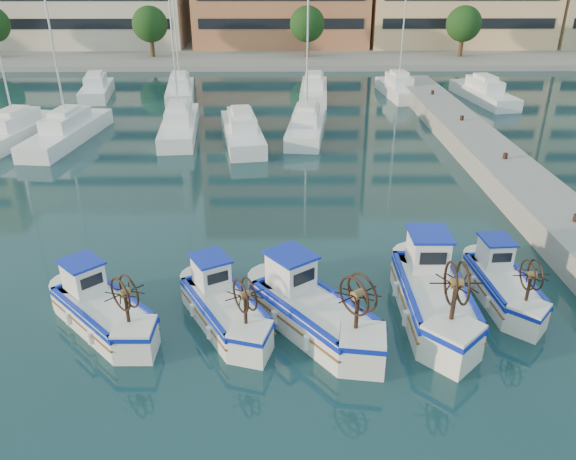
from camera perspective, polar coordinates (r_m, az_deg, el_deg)
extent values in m
plane|color=#1A4045|center=(18.14, -3.99, -10.76)|extent=(300.00, 300.00, 0.00)
cube|color=gray|center=(27.46, 25.17, 1.42)|extent=(3.00, 60.00, 1.20)
cube|color=gray|center=(82.24, -1.42, 18.39)|extent=(180.00, 40.00, 0.60)
cylinder|color=#3F2B19|center=(70.33, -13.62, 17.47)|extent=(0.50, 0.50, 3.00)
sphere|color=#1C4318|center=(70.02, -13.86, 19.64)|extent=(4.00, 4.00, 4.00)
cylinder|color=#3F2B19|center=(68.75, 1.93, 17.95)|extent=(0.50, 0.50, 3.00)
sphere|color=#1C4318|center=(68.44, 1.97, 20.19)|extent=(4.00, 4.00, 4.00)
cylinder|color=#3F2B19|center=(71.80, 17.13, 17.23)|extent=(0.50, 0.50, 3.00)
sphere|color=#1C4318|center=(71.50, 17.43, 19.36)|extent=(4.00, 4.00, 4.00)
cube|color=white|center=(41.42, -25.88, 8.81)|extent=(3.59, 9.09, 1.00)
cube|color=white|center=(40.05, -21.42, 9.10)|extent=(3.23, 10.01, 1.00)
cylinder|color=silver|center=(39.01, -22.76, 16.82)|extent=(0.12, 0.12, 11.00)
cube|color=white|center=(39.72, -10.93, 10.27)|extent=(3.07, 9.66, 1.00)
cylinder|color=silver|center=(38.66, -11.64, 18.14)|extent=(0.12, 0.12, 11.00)
cube|color=white|center=(37.51, -4.68, 9.74)|extent=(3.57, 9.11, 1.00)
cube|color=white|center=(38.64, 1.88, 10.29)|extent=(3.14, 8.41, 1.00)
cylinder|color=silver|center=(37.56, 2.00, 18.41)|extent=(0.12, 0.12, 11.00)
cube|color=white|center=(52.92, -18.83, 13.20)|extent=(3.31, 7.35, 1.00)
cube|color=white|center=(50.80, -10.87, 13.61)|extent=(3.18, 8.25, 1.00)
cylinder|color=silver|center=(49.98, -11.41, 19.77)|extent=(0.12, 0.12, 11.00)
cube|color=white|center=(50.11, 2.64, 13.86)|extent=(2.80, 9.00, 1.00)
cube|color=white|center=(51.46, 11.12, 13.74)|extent=(2.93, 7.91, 1.00)
cylinder|color=silver|center=(50.65, 11.68, 19.83)|extent=(0.12, 0.12, 11.00)
cube|color=white|center=(51.50, 19.20, 12.83)|extent=(3.42, 9.28, 1.00)
cube|color=white|center=(19.16, -18.17, -8.23)|extent=(3.84, 3.87, 0.95)
cube|color=#0D22AC|center=(18.97, -18.32, -7.31)|extent=(3.96, 3.99, 0.15)
cube|color=#1A84D1|center=(19.00, -18.29, -7.46)|extent=(3.32, 3.35, 0.05)
cube|color=white|center=(19.53, -20.08, -4.48)|extent=(1.54, 1.54, 1.00)
cube|color=#0D22AC|center=(19.28, -20.32, -3.08)|extent=(1.73, 1.74, 0.07)
cylinder|color=#331E14|center=(17.37, -16.03, -7.74)|extent=(0.11, 0.11, 1.05)
cylinder|color=brown|center=(17.07, -16.26, -6.15)|extent=(0.39, 0.39, 0.25)
torus|color=#331E14|center=(17.02, -16.66, -6.31)|extent=(0.79, 0.80, 1.06)
torus|color=#331E14|center=(17.12, -15.87, -5.99)|extent=(0.79, 0.80, 1.06)
cube|color=white|center=(18.50, -6.39, -8.29)|extent=(3.20, 4.05, 0.93)
cube|color=#0D22AC|center=(18.31, -6.44, -7.37)|extent=(3.30, 4.17, 0.14)
cube|color=#1A84D1|center=(18.34, -6.43, -7.51)|extent=(2.71, 3.55, 0.05)
cube|color=white|center=(18.85, -7.83, -4.26)|extent=(1.42, 1.49, 0.98)
cube|color=#0D22AC|center=(18.59, -7.93, -2.83)|extent=(1.60, 1.67, 0.07)
cylinder|color=#331E14|center=(16.73, -4.34, -8.20)|extent=(0.11, 0.11, 1.03)
cylinder|color=brown|center=(16.43, -4.40, -6.61)|extent=(0.37, 0.36, 0.25)
torus|color=#331E14|center=(16.38, -4.83, -6.72)|extent=(0.56, 0.94, 1.04)
torus|color=#331E14|center=(16.47, -3.98, -6.49)|extent=(0.56, 0.94, 1.04)
cube|color=white|center=(18.05, 2.70, -8.82)|extent=(4.06, 4.56, 1.08)
cube|color=#0D22AC|center=(17.82, 2.73, -7.74)|extent=(4.18, 4.69, 0.16)
cube|color=#1A84D1|center=(17.86, 2.73, -7.91)|extent=(3.48, 3.97, 0.06)
cube|color=white|center=(18.27, 0.30, -4.24)|extent=(1.70, 1.74, 1.13)
cube|color=#0D22AC|center=(17.97, 0.30, -2.54)|extent=(1.92, 1.96, 0.08)
cylinder|color=#331E14|center=(16.30, 6.99, -8.41)|extent=(0.12, 0.12, 1.19)
cylinder|color=brown|center=(15.95, 7.11, -6.52)|extent=(0.44, 0.43, 0.29)
torus|color=#331E14|center=(15.86, 6.71, -6.70)|extent=(0.78, 1.00, 1.20)
torus|color=#331E14|center=(16.05, 7.51, -6.33)|extent=(0.78, 1.00, 1.20)
cube|color=white|center=(19.32, 14.50, -7.04)|extent=(2.03, 4.65, 1.16)
cube|color=#0D22AC|center=(19.09, 14.65, -5.93)|extent=(2.09, 4.79, 0.18)
cube|color=#1A84D1|center=(19.12, 14.63, -6.11)|extent=(1.59, 4.18, 0.07)
cube|color=white|center=(19.84, 14.01, -2.10)|extent=(1.23, 1.44, 1.21)
cube|color=#0D22AC|center=(19.55, 14.22, -0.39)|extent=(1.39, 1.61, 0.09)
cylinder|color=#331E14|center=(17.07, 16.47, -7.17)|extent=(0.13, 0.13, 1.28)
cylinder|color=brown|center=(16.72, 16.76, -5.20)|extent=(0.36, 0.31, 0.31)
torus|color=#331E14|center=(16.68, 16.21, -5.22)|extent=(0.09, 1.29, 1.29)
torus|color=#331E14|center=(16.77, 17.30, -5.19)|extent=(0.09, 1.29, 1.29)
cube|color=white|center=(20.98, 20.99, -5.65)|extent=(1.77, 3.68, 0.90)
cube|color=#0D22AC|center=(20.81, 21.14, -4.84)|extent=(1.82, 3.79, 0.14)
cube|color=#1A84D1|center=(20.84, 21.11, -4.97)|extent=(1.41, 3.30, 0.05)
cube|color=white|center=(21.35, 20.29, -2.14)|extent=(1.01, 1.17, 0.94)
cube|color=#0D22AC|center=(21.13, 20.50, -0.91)|extent=(1.15, 1.30, 0.07)
cylinder|color=#331E14|center=(19.36, 23.22, -5.57)|extent=(0.10, 0.10, 0.99)
cylinder|color=brown|center=(19.11, 23.50, -4.21)|extent=(0.29, 0.26, 0.24)
torus|color=#331E14|center=(19.05, 23.15, -4.24)|extent=(0.13, 1.00, 1.00)
torus|color=#331E14|center=(19.17, 23.84, -4.18)|extent=(0.13, 1.00, 1.00)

